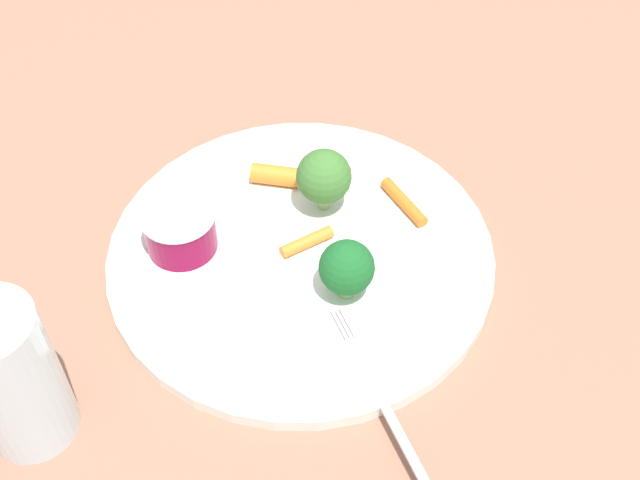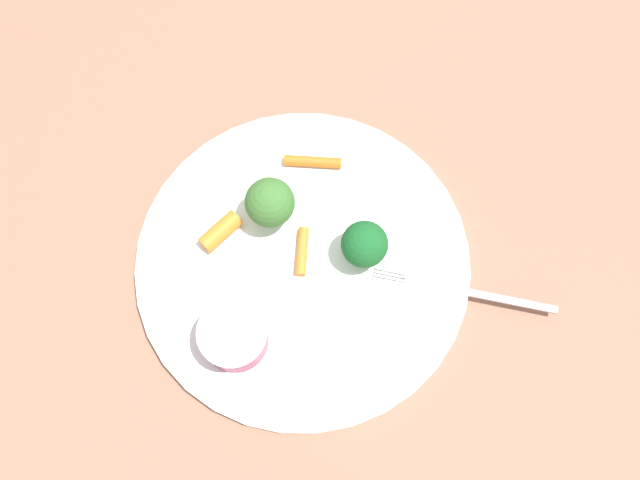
% 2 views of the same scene
% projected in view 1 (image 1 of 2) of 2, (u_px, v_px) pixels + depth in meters
% --- Properties ---
extents(ground_plane, '(2.40, 2.40, 0.00)m').
position_uv_depth(ground_plane, '(301.00, 259.00, 0.67)').
color(ground_plane, '#91644E').
extents(plate, '(0.31, 0.31, 0.01)m').
position_uv_depth(plate, '(301.00, 255.00, 0.66)').
color(plate, white).
rests_on(plate, ground_plane).
extents(sauce_cup, '(0.06, 0.06, 0.04)m').
position_uv_depth(sauce_cup, '(180.00, 230.00, 0.64)').
color(sauce_cup, maroon).
rests_on(sauce_cup, plate).
extents(broccoli_floret_0, '(0.04, 0.04, 0.05)m').
position_uv_depth(broccoli_floret_0, '(346.00, 268.00, 0.61)').
color(broccoli_floret_0, '#82C15D').
rests_on(broccoli_floret_0, plate).
extents(broccoli_floret_1, '(0.05, 0.05, 0.06)m').
position_uv_depth(broccoli_floret_1, '(324.00, 177.00, 0.66)').
color(broccoli_floret_1, '#8DB66C').
rests_on(broccoli_floret_1, plate).
extents(carrot_stick_0, '(0.04, 0.04, 0.02)m').
position_uv_depth(carrot_stick_0, '(275.00, 175.00, 0.70)').
color(carrot_stick_0, orange).
rests_on(carrot_stick_0, plate).
extents(carrot_stick_1, '(0.02, 0.05, 0.01)m').
position_uv_depth(carrot_stick_1, '(305.00, 240.00, 0.66)').
color(carrot_stick_1, orange).
rests_on(carrot_stick_1, plate).
extents(carrot_stick_2, '(0.06, 0.02, 0.01)m').
position_uv_depth(carrot_stick_2, '(404.00, 202.00, 0.68)').
color(carrot_stick_2, orange).
rests_on(carrot_stick_2, plate).
extents(fork, '(0.16, 0.06, 0.00)m').
position_uv_depth(fork, '(380.00, 397.00, 0.57)').
color(fork, beige).
rests_on(fork, plate).
extents(drinking_glass, '(0.06, 0.06, 0.12)m').
position_uv_depth(drinking_glass, '(13.00, 380.00, 0.52)').
color(drinking_glass, silver).
rests_on(drinking_glass, ground_plane).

